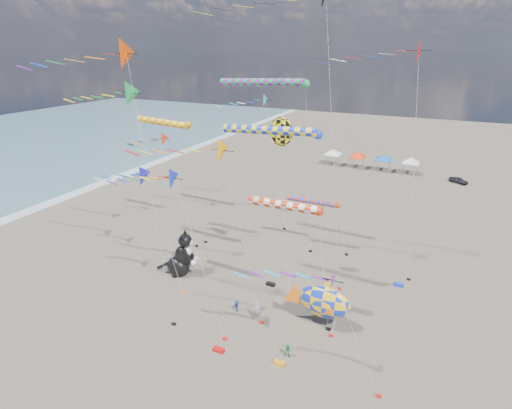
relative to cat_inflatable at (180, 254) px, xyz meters
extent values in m
plane|color=brown|center=(9.30, -11.40, -2.55)|extent=(260.00, 260.00, 0.00)
cone|color=red|center=(20.57, 9.25, 19.82)|extent=(2.29, 2.45, 2.52)
cylinder|color=#B2B2B2|center=(21.32, 9.25, 8.63)|extent=(1.53, 0.02, 22.38)
cube|color=black|center=(22.08, 9.25, -2.45)|extent=(0.36, 0.24, 0.20)
cone|color=#1F18CC|center=(-0.78, -2.77, 8.78)|extent=(2.04, 2.18, 2.25)
cylinder|color=#B2B2B2|center=(0.73, -2.77, 3.11)|extent=(3.03, 0.02, 11.34)
cube|color=black|center=(2.23, -2.77, -2.45)|extent=(0.36, 0.24, 0.20)
cone|color=#FF3610|center=(-4.06, 6.13, 10.29)|extent=(1.63, 1.74, 1.79)
cylinder|color=#B2B2B2|center=(-3.06, 6.13, 3.87)|extent=(2.02, 0.02, 12.85)
cube|color=black|center=(-2.06, 6.13, -2.45)|extent=(0.36, 0.24, 0.20)
cylinder|color=#B2B2B2|center=(14.79, 4.48, 10.81)|extent=(2.35, 0.02, 26.74)
cube|color=black|center=(15.96, 4.48, -2.45)|extent=(0.36, 0.24, 0.20)
cone|color=#122ECD|center=(6.39, -6.87, 10.91)|extent=(1.74, 1.86, 1.92)
cylinder|color=#B2B2B2|center=(7.80, -6.87, 4.18)|extent=(2.84, 0.02, 13.47)
cube|color=black|center=(9.21, -6.87, -2.45)|extent=(0.36, 0.24, 0.20)
cone|color=#15B9CC|center=(4.21, 15.37, 14.04)|extent=(1.59, 1.70, 1.75)
cylinder|color=#B2B2B2|center=(5.01, 15.37, 5.75)|extent=(1.62, 0.02, 16.60)
cube|color=black|center=(5.80, 15.37, -2.45)|extent=(0.36, 0.24, 0.20)
cone|color=#FF9B05|center=(8.69, -3.68, 12.88)|extent=(1.96, 2.09, 2.16)
cylinder|color=#B2B2B2|center=(9.88, -3.68, 5.16)|extent=(2.41, 0.02, 15.44)
cube|color=black|center=(11.08, -3.68, -2.45)|extent=(0.36, 0.24, 0.20)
cone|color=#842290|center=(19.95, -7.42, 6.15)|extent=(1.48, 1.58, 1.63)
cylinder|color=#B2B2B2|center=(20.85, -7.42, 1.80)|extent=(1.83, 0.02, 8.71)
cube|color=black|center=(21.75, -7.42, -2.45)|extent=(0.36, 0.24, 0.20)
cone|color=#EA3D02|center=(2.01, -7.13, 19.67)|extent=(2.20, 2.36, 2.43)
cylinder|color=#B2B2B2|center=(3.12, -7.13, 8.56)|extent=(2.25, 0.02, 22.23)
cube|color=black|center=(4.24, -7.13, -2.45)|extent=(0.36, 0.24, 0.20)
cone|color=#179744|center=(-3.11, -0.49, 16.12)|extent=(2.34, 2.50, 2.58)
cylinder|color=#B2B2B2|center=(-1.61, -0.49, 6.78)|extent=(3.02, 0.02, 18.67)
cube|color=black|center=(-0.11, -0.49, -2.45)|extent=(0.36, 0.24, 0.20)
cylinder|color=#1532D6|center=(9.28, 1.60, 13.40)|extent=(8.84, 0.77, 0.77)
sphere|color=#1532D6|center=(13.70, 1.60, 13.40)|extent=(0.81, 0.81, 0.81)
cylinder|color=#B2B2B2|center=(14.45, 1.60, 5.42)|extent=(1.52, 0.02, 15.95)
cube|color=black|center=(15.20, 1.60, -2.45)|extent=(0.36, 0.24, 0.20)
cylinder|color=red|center=(12.15, -2.03, 8.26)|extent=(6.02, 0.74, 0.74)
sphere|color=red|center=(15.16, -2.03, 8.26)|extent=(0.78, 0.78, 0.78)
cylinder|color=#B2B2B2|center=(15.91, -2.03, 2.85)|extent=(1.52, 0.02, 10.81)
cube|color=black|center=(16.66, -2.03, -2.45)|extent=(0.36, 0.24, 0.20)
cylinder|color=green|center=(4.35, 10.80, 16.54)|extent=(10.06, 0.85, 0.85)
sphere|color=green|center=(9.38, 10.80, 16.54)|extent=(0.89, 0.89, 0.89)
cylinder|color=#B2B2B2|center=(10.13, 10.80, 6.99)|extent=(1.52, 0.02, 19.10)
cube|color=black|center=(10.88, 10.80, -2.45)|extent=(0.36, 0.24, 0.20)
cylinder|color=orange|center=(-6.66, 7.55, 11.95)|extent=(7.04, 0.75, 0.75)
sphere|color=orange|center=(-3.14, 7.55, 11.95)|extent=(0.79, 0.79, 0.79)
cylinder|color=#B2B2B2|center=(-2.39, 7.55, 4.70)|extent=(1.52, 0.02, 14.50)
cube|color=black|center=(-1.64, 7.55, -2.45)|extent=(0.36, 0.24, 0.20)
cylinder|color=red|center=(10.49, 11.80, 3.45)|extent=(5.94, 0.62, 0.62)
sphere|color=red|center=(13.46, 11.80, 3.45)|extent=(0.65, 0.65, 0.65)
cylinder|color=#B2B2B2|center=(14.21, 11.80, 0.45)|extent=(1.52, 0.02, 6.01)
cube|color=black|center=(14.96, 11.80, -2.45)|extent=(0.36, 0.24, 0.20)
ellipsoid|color=yellow|center=(9.87, 3.08, 13.05)|extent=(2.20, 0.40, 2.64)
cone|color=yellow|center=(8.37, 3.08, 13.05)|extent=(0.12, 1.80, 1.80)
cylinder|color=#B2B2B2|center=(10.87, 2.08, 5.25)|extent=(2.03, 2.03, 15.61)
cube|color=black|center=(11.87, 1.08, -2.45)|extent=(0.36, 0.24, 0.20)
ellipsoid|color=#1231B6|center=(16.09, -1.75, -0.02)|extent=(4.71, 2.34, 3.01)
cone|color=orange|center=(13.47, -1.75, -0.02)|extent=(2.21, 0.39, 2.21)
cone|color=yellow|center=(16.29, -1.75, 1.49)|extent=(1.61, 0.29, 1.61)
cylinder|color=#B2B2B2|center=(17.19, -2.25, -1.54)|extent=(0.25, 1.04, 2.05)
cube|color=red|center=(17.09, -2.75, -2.45)|extent=(0.36, 0.24, 0.20)
imported|color=gray|center=(10.55, -3.35, -1.63)|extent=(0.80, 0.74, 1.84)
imported|color=#248446|center=(14.66, -6.53, -1.97)|extent=(0.66, 0.57, 1.17)
imported|color=#203998|center=(8.30, -3.01, -1.98)|extent=(0.56, 0.72, 1.15)
cube|color=#142ECD|center=(21.27, 7.63, -2.40)|extent=(0.90, 0.44, 0.30)
cube|color=red|center=(9.44, -8.29, -2.40)|extent=(0.90, 0.44, 0.30)
cube|color=black|center=(9.45, 2.18, -2.40)|extent=(0.90, 0.44, 0.30)
cube|color=orange|center=(14.35, -7.53, -2.40)|extent=(0.90, 0.44, 0.30)
cube|color=white|center=(3.30, 48.60, -0.30)|extent=(3.00, 3.00, 0.15)
pyramid|color=white|center=(3.30, 48.60, 0.75)|extent=(4.20, 4.20, 1.00)
cylinder|color=#999999|center=(2.00, 47.30, -1.45)|extent=(0.08, 0.08, 2.20)
cylinder|color=#999999|center=(4.60, 47.30, -1.45)|extent=(0.08, 0.08, 2.20)
cylinder|color=#999999|center=(2.00, 49.90, -1.45)|extent=(0.08, 0.08, 2.20)
cylinder|color=#999999|center=(4.60, 49.90, -1.45)|extent=(0.08, 0.08, 2.20)
cube|color=red|center=(8.30, 48.60, -0.30)|extent=(3.00, 3.00, 0.15)
pyramid|color=red|center=(8.30, 48.60, 0.75)|extent=(4.20, 4.20, 1.00)
cylinder|color=#999999|center=(7.00, 47.30, -1.45)|extent=(0.08, 0.08, 2.20)
cylinder|color=#999999|center=(9.60, 47.30, -1.45)|extent=(0.08, 0.08, 2.20)
cylinder|color=#999999|center=(7.00, 49.90, -1.45)|extent=(0.08, 0.08, 2.20)
cylinder|color=#999999|center=(9.60, 49.90, -1.45)|extent=(0.08, 0.08, 2.20)
cube|color=blue|center=(13.30, 48.60, -0.30)|extent=(3.00, 3.00, 0.15)
pyramid|color=blue|center=(13.30, 48.60, 0.75)|extent=(4.20, 4.20, 1.00)
cylinder|color=#999999|center=(12.00, 47.30, -1.45)|extent=(0.08, 0.08, 2.20)
cylinder|color=#999999|center=(14.60, 47.30, -1.45)|extent=(0.08, 0.08, 2.20)
cylinder|color=#999999|center=(12.00, 49.90, -1.45)|extent=(0.08, 0.08, 2.20)
cylinder|color=#999999|center=(14.60, 49.90, -1.45)|extent=(0.08, 0.08, 2.20)
cube|color=silver|center=(18.30, 48.60, -0.30)|extent=(3.00, 3.00, 0.15)
pyramid|color=silver|center=(18.30, 48.60, 0.75)|extent=(4.20, 4.20, 1.00)
cylinder|color=#999999|center=(17.00, 47.30, -1.45)|extent=(0.08, 0.08, 2.20)
cylinder|color=#999999|center=(19.60, 47.30, -1.45)|extent=(0.08, 0.08, 2.20)
cylinder|color=#999999|center=(17.00, 49.90, -1.45)|extent=(0.08, 0.08, 2.20)
cylinder|color=#999999|center=(19.60, 49.90, -1.45)|extent=(0.08, 0.08, 2.20)
imported|color=#26262D|center=(26.74, 46.60, -2.00)|extent=(3.48, 2.67, 1.10)
camera|label=1|loc=(22.93, -29.89, 20.06)|focal=28.00mm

